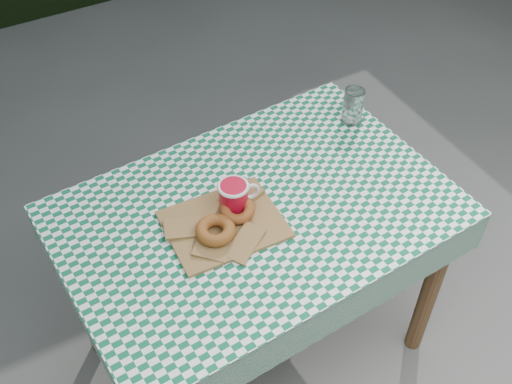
% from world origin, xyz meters
% --- Properties ---
extents(ground, '(60.00, 60.00, 0.00)m').
position_xyz_m(ground, '(0.00, 0.00, 0.00)').
color(ground, '#4E4D49').
rests_on(ground, ground).
extents(table, '(1.17, 0.82, 0.75)m').
position_xyz_m(table, '(-0.00, 0.11, 0.38)').
color(table, brown).
rests_on(table, ground).
extents(tablecloth, '(1.19, 0.84, 0.01)m').
position_xyz_m(tablecloth, '(-0.00, 0.11, 0.75)').
color(tablecloth, '#0D5938').
rests_on(tablecloth, table).
extents(paper_bag, '(0.34, 0.28, 0.02)m').
position_xyz_m(paper_bag, '(-0.11, 0.10, 0.76)').
color(paper_bag, olive).
rests_on(paper_bag, tablecloth).
extents(bagel_front, '(0.12, 0.12, 0.04)m').
position_xyz_m(bagel_front, '(-0.15, 0.07, 0.79)').
color(bagel_front, '#95501E').
rests_on(bagel_front, paper_bag).
extents(bagel_back, '(0.13, 0.13, 0.03)m').
position_xyz_m(bagel_back, '(-0.06, 0.11, 0.79)').
color(bagel_back, brown).
rests_on(bagel_back, paper_bag).
extents(coffee_mug, '(0.19, 0.19, 0.10)m').
position_xyz_m(coffee_mug, '(-0.06, 0.15, 0.80)').
color(coffee_mug, '#AF0B22').
rests_on(coffee_mug, tablecloth).
extents(drinking_glass, '(0.08, 0.08, 0.12)m').
position_xyz_m(drinking_glass, '(0.48, 0.31, 0.82)').
color(drinking_glass, silver).
rests_on(drinking_glass, tablecloth).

